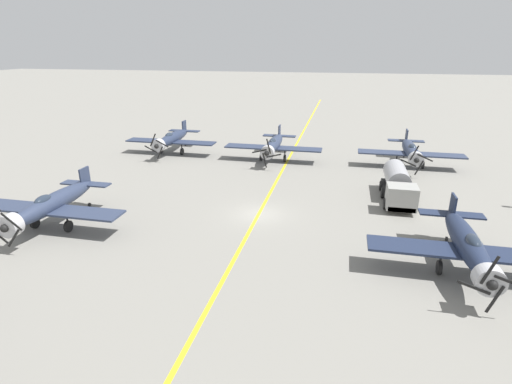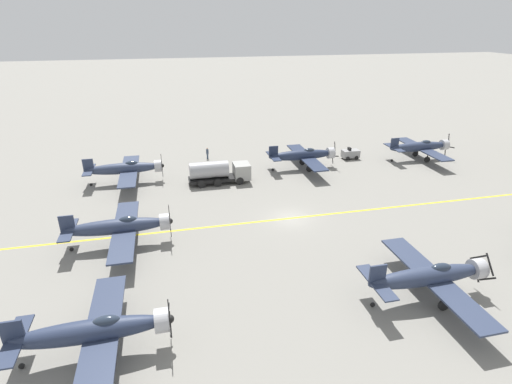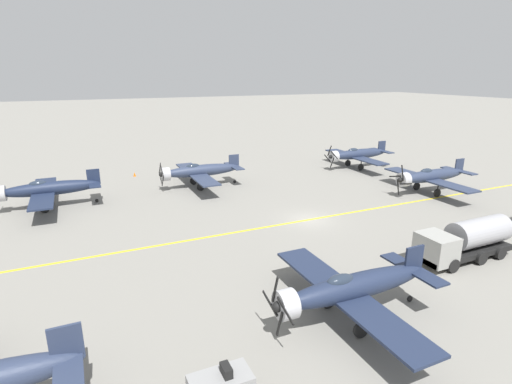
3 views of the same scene
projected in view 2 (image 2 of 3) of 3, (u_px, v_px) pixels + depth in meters
ground_plane at (291, 218)px, 43.07m from camera, size 400.00×400.00×0.00m
taxiway_stripe at (291, 218)px, 43.07m from camera, size 0.30×160.00×0.01m
airplane_far_left at (421, 147)px, 60.39m from camera, size 12.00×9.98×3.79m
airplane_near_left at (126, 169)px, 51.57m from camera, size 12.00×9.98×3.69m
airplane_mid_right at (431, 276)px, 29.97m from camera, size 12.00×9.98×3.65m
airplane_near_center at (120, 227)px, 37.12m from camera, size 12.00×9.98×3.76m
airplane_near_right at (95, 331)px, 24.69m from camera, size 12.00×9.98×3.65m
airplane_mid_left at (304, 155)px, 56.67m from camera, size 12.00×9.98×3.74m
fuel_tanker at (220, 172)px, 51.84m from camera, size 2.68×8.00×2.98m
tow_tractor at (350, 154)px, 61.24m from camera, size 1.57×2.60×1.79m
ground_crew_walking at (207, 153)px, 61.08m from camera, size 0.38×0.38×1.74m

